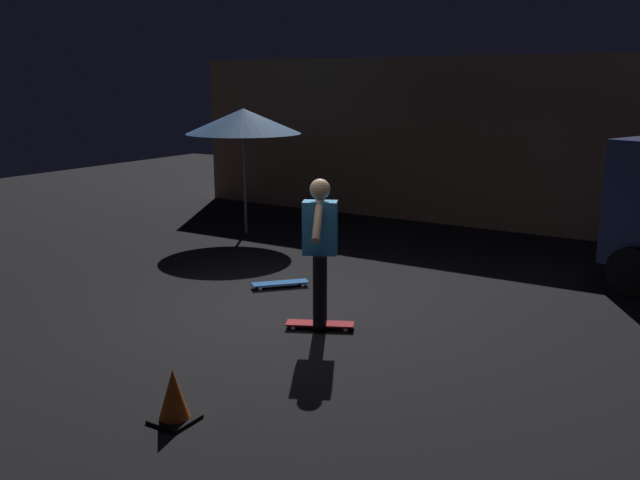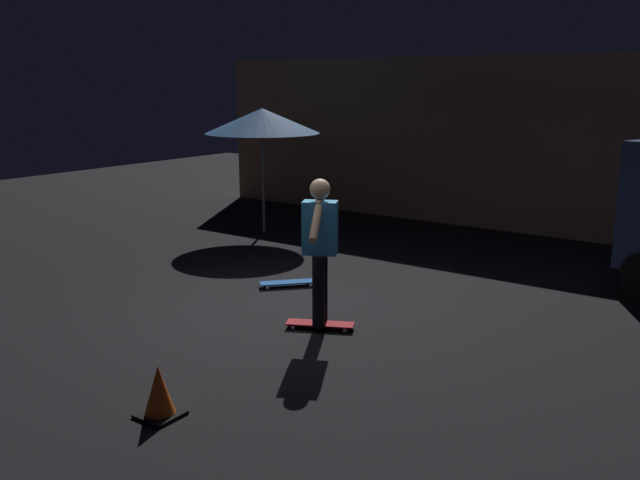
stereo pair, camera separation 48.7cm
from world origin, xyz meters
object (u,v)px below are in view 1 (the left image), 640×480
patio_umbrella (243,121)px  traffic_cone (174,398)px  skateboard_spare (280,283)px  skater (320,241)px  skateboard_ridden (320,324)px

patio_umbrella → traffic_cone: patio_umbrella is taller
patio_umbrella → traffic_cone: size_ratio=5.00×
skateboard_spare → traffic_cone: size_ratio=1.54×
skateboard_spare → skater: bearing=-39.6°
patio_umbrella → traffic_cone: 7.59m
skateboard_spare → traffic_cone: traffic_cone is taller
skateboard_spare → traffic_cone: 3.92m
skateboard_ridden → skater: (0.00, 0.00, 0.98)m
skateboard_spare → skateboard_ridden: bearing=-39.6°
skateboard_spare → skater: size_ratio=0.43×
skateboard_ridden → patio_umbrella: bearing=136.9°
skateboard_spare → skater: 1.99m
skateboard_spare → traffic_cone: bearing=-68.0°
patio_umbrella → skateboard_ridden: 5.70m
patio_umbrella → skater: patio_umbrella is taller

